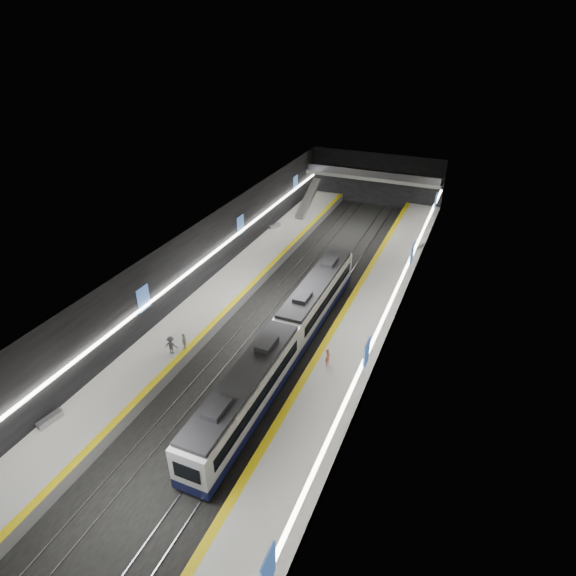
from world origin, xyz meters
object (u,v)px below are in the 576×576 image
at_px(bench_right_far, 419,246).
at_px(passenger_left_b, 171,345).
at_px(train, 286,338).
at_px(bench_left_near, 50,419).
at_px(passenger_right_a, 328,357).
at_px(passenger_left_a, 184,341).
at_px(escalator, 308,198).
at_px(bench_left_far, 275,226).

bearing_deg(bench_right_far, passenger_left_b, -101.18).
xyz_separation_m(train, bench_left_near, (-12.00, -14.18, -0.97)).
relative_size(passenger_right_a, passenger_left_a, 1.01).
relative_size(escalator, passenger_right_a, 5.13).
distance_m(bench_left_far, passenger_left_b, 28.54).
bearing_deg(train, passenger_left_a, -157.89).
relative_size(passenger_left_a, passenger_left_b, 0.93).
bearing_deg(train, bench_left_far, 116.39).
xyz_separation_m(escalator, passenger_left_b, (1.34, -35.85, -1.07)).
xyz_separation_m(bench_left_near, bench_right_far, (19.00, 39.41, -0.03)).
distance_m(train, passenger_left_a, 8.69).
height_order(train, passenger_right_a, train).
distance_m(bench_left_far, passenger_right_a, 29.38).
relative_size(bench_left_near, passenger_left_b, 1.13).
distance_m(escalator, passenger_left_a, 34.93).
relative_size(bench_left_far, bench_right_far, 1.07).
distance_m(bench_left_near, passenger_left_b, 10.48).
bearing_deg(passenger_left_a, bench_left_far, 167.93).
height_order(bench_left_near, passenger_left_a, passenger_left_a).
bearing_deg(bench_left_near, bench_right_far, 73.38).
height_order(escalator, bench_left_near, escalator).
bearing_deg(passenger_left_b, bench_right_far, -132.51).
bearing_deg(passenger_left_b, passenger_left_a, -136.46).
bearing_deg(passenger_right_a, passenger_left_b, 105.98).
distance_m(train, bench_left_far, 26.90).
bearing_deg(bench_left_near, passenger_right_a, 49.50).
height_order(bench_left_far, passenger_left_b, passenger_left_b).
distance_m(bench_left_near, passenger_left_a, 11.62).
bearing_deg(passenger_right_a, bench_right_far, -6.88).
height_order(bench_right_far, passenger_left_b, passenger_left_b).
relative_size(train, bench_left_near, 15.98).
xyz_separation_m(passenger_left_a, passenger_left_b, (-0.62, -1.00, 0.06)).
distance_m(escalator, bench_left_far, 7.94).
xyz_separation_m(escalator, bench_right_far, (17.00, -6.36, -1.70)).
xyz_separation_m(bench_left_near, passenger_right_a, (15.95, 13.57, 0.55)).
distance_m(bench_left_far, bench_right_far, 18.98).
bearing_deg(passenger_right_a, bench_left_near, 130.23).
height_order(bench_left_near, passenger_left_b, passenger_left_b).
xyz_separation_m(passenger_right_a, passenger_left_b, (-12.61, -3.65, 0.05)).
relative_size(escalator, passenger_left_b, 4.81).
bearing_deg(bench_left_far, train, -40.80).
distance_m(train, bench_left_near, 18.60).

